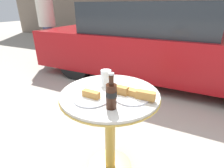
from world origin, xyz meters
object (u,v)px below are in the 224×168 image
object	(u,v)px
parked_car	(158,44)
pedestrian	(46,19)
lunch_plate_near	(91,97)
lunch_plate_far	(131,94)
cola_bottle_left	(111,95)
drinking_glass	(106,79)
bistro_table	(110,113)

from	to	relation	value
parked_car	pedestrian	bearing A→B (deg)	-175.70
lunch_plate_near	lunch_plate_far	xyz separation A→B (m)	(0.23, 0.13, 0.01)
cola_bottle_left	drinking_glass	xyz separation A→B (m)	(-0.17, 0.27, -0.03)
cola_bottle_left	lunch_plate_far	xyz separation A→B (m)	(0.06, 0.17, -0.06)
lunch_plate_far	pedestrian	xyz separation A→B (m)	(-2.83, 2.18, 0.26)
bistro_table	lunch_plate_far	size ratio (longest dim) A/B	2.26
cola_bottle_left	lunch_plate_near	xyz separation A→B (m)	(-0.17, 0.04, -0.07)
parked_car	drinking_glass	bearing A→B (deg)	-88.18
cola_bottle_left	lunch_plate_far	world-z (taller)	cola_bottle_left
cola_bottle_left	parked_car	bearing A→B (deg)	95.47
bistro_table	lunch_plate_far	world-z (taller)	lunch_plate_far
parked_car	lunch_plate_near	bearing A→B (deg)	-88.20
bistro_table	pedestrian	xyz separation A→B (m)	(-2.67, 2.17, 0.46)
bistro_table	cola_bottle_left	bearing A→B (deg)	-61.52
cola_bottle_left	parked_car	size ratio (longest dim) A/B	0.05
bistro_table	lunch_plate_near	distance (m)	0.24
drinking_glass	lunch_plate_far	distance (m)	0.25
bistro_table	parked_car	xyz separation A→B (m)	(-0.14, 2.36, 0.08)
lunch_plate_far	parked_car	distance (m)	2.39
bistro_table	cola_bottle_left	xyz separation A→B (m)	(0.10, -0.18, 0.26)
lunch_plate_near	lunch_plate_far	distance (m)	0.26
drinking_glass	parked_car	xyz separation A→B (m)	(-0.07, 2.28, -0.15)
cola_bottle_left	pedestrian	xyz separation A→B (m)	(-2.77, 2.35, 0.20)
drinking_glass	lunch_plate_near	size ratio (longest dim) A/B	0.52
bistro_table	cola_bottle_left	world-z (taller)	cola_bottle_left
bistro_table	drinking_glass	xyz separation A→B (m)	(-0.07, 0.08, 0.23)
drinking_glass	lunch_plate_near	distance (m)	0.23
parked_car	pedestrian	size ratio (longest dim) A/B	2.53
drinking_glass	lunch_plate_far	world-z (taller)	drinking_glass
drinking_glass	parked_car	world-z (taller)	parked_car
lunch_plate_far	parked_car	size ratio (longest dim) A/B	0.07
cola_bottle_left	parked_car	xyz separation A→B (m)	(-0.24, 2.54, -0.18)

